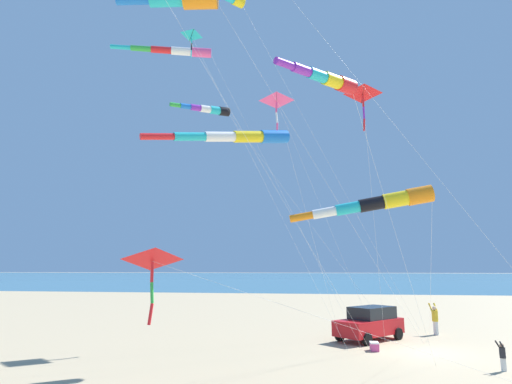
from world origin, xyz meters
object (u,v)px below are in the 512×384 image
object	(u,v)px
parked_car	(370,323)
kite_delta_purple_drifting	(363,95)
kite_windsock_yellow_midlevel	(379,203)
kite_windsock_long_streamer_right	(176,51)
kite_delta_magenta_far_left	(153,260)
cooler_box	(374,346)
person_bystander_far	(502,354)
kite_delta_small_distant	(192,38)
kite_windsock_striped_overhead	(328,79)
kite_delta_green_low_center	(277,101)
kite_windsock_orange_high_right	(209,110)
person_adult_flyer	(435,318)
kite_windsock_checkered_midright	(240,137)

from	to	relation	value
parked_car	kite_delta_purple_drifting	bearing A→B (deg)	-4.66
kite_windsock_yellow_midlevel	kite_windsock_long_streamer_right	world-z (taller)	kite_windsock_long_streamer_right
kite_windsock_yellow_midlevel	kite_delta_magenta_far_left	size ratio (longest dim) A/B	0.73
cooler_box	person_bystander_far	size ratio (longest dim) A/B	0.53
person_bystander_far	kite_delta_purple_drifting	size ratio (longest dim) A/B	0.09
cooler_box	kite_delta_small_distant	distance (m)	19.48
cooler_box	kite_delta_small_distant	size ratio (longest dim) A/B	0.04
kite_delta_magenta_far_left	kite_windsock_striped_overhead	bearing A→B (deg)	83.94
parked_car	kite_delta_green_low_center	xyz separation A→B (m)	(-1.00, -5.34, 14.19)
kite_windsock_orange_high_right	kite_windsock_yellow_midlevel	distance (m)	15.18
person_adult_flyer	kite_windsock_long_streamer_right	bearing A→B (deg)	-82.85
kite_windsock_long_streamer_right	kite_delta_magenta_far_left	bearing A→B (deg)	17.95
kite_windsock_orange_high_right	kite_delta_purple_drifting	xyz separation A→B (m)	(5.97, 9.38, -2.09)
person_adult_flyer	kite_delta_small_distant	bearing A→B (deg)	-64.03
person_bystander_far	kite_delta_purple_drifting	bearing A→B (deg)	-100.10
cooler_box	kite_windsock_yellow_midlevel	size ratio (longest dim) A/B	0.06
kite_windsock_yellow_midlevel	kite_windsock_checkered_midright	bearing A→B (deg)	-115.91
parked_car	kite_windsock_striped_overhead	world-z (taller)	kite_windsock_striped_overhead
cooler_box	kite_windsock_striped_overhead	xyz separation A→B (m)	(9.47, -2.20, 9.96)
kite_delta_magenta_far_left	person_bystander_far	bearing A→B (deg)	112.54
kite_windsock_yellow_midlevel	kite_windsock_striped_overhead	bearing A→B (deg)	-27.05
person_adult_flyer	kite_windsock_striped_overhead	bearing A→B (deg)	-23.51
person_bystander_far	kite_delta_magenta_far_left	distance (m)	14.32
kite_windsock_yellow_midlevel	kite_windsock_long_streamer_right	bearing A→B (deg)	-127.29
kite_windsock_long_streamer_right	kite_windsock_checkered_midright	size ratio (longest dim) A/B	1.71
person_adult_flyer	person_bystander_far	size ratio (longest dim) A/B	1.60
cooler_box	kite_delta_purple_drifting	size ratio (longest dim) A/B	0.05
parked_car	kite_windsock_orange_high_right	distance (m)	16.75
person_bystander_far	kite_windsock_long_streamer_right	bearing A→B (deg)	-113.03
person_bystander_far	kite_windsock_orange_high_right	distance (m)	21.03
person_bystander_far	kite_delta_green_low_center	xyz separation A→B (m)	(-7.64, -9.75, 14.50)
kite_windsock_yellow_midlevel	kite_delta_green_low_center	distance (m)	13.81
person_bystander_far	kite_windsock_striped_overhead	bearing A→B (deg)	-48.78
kite_windsock_orange_high_right	kite_delta_green_low_center	size ratio (longest dim) A/B	0.96
parked_car	kite_delta_purple_drifting	distance (m)	12.83
kite_windsock_striped_overhead	kite_delta_small_distant	size ratio (longest dim) A/B	0.60
parked_car	cooler_box	xyz separation A→B (m)	(3.11, -0.18, -0.74)
cooler_box	kite_windsock_orange_high_right	distance (m)	17.57
cooler_box	kite_delta_small_distant	xyz separation A→B (m)	(1.08, -9.53, 16.95)
person_adult_flyer	kite_windsock_checkered_midright	bearing A→B (deg)	-52.77
person_adult_flyer	person_bystander_far	xyz separation A→B (m)	(9.24, 0.18, -0.38)
kite_delta_purple_drifting	kite_windsock_long_streamer_right	distance (m)	15.07
person_bystander_far	kite_windsock_yellow_midlevel	xyz separation A→B (m)	(2.02, -4.78, 5.98)
kite_delta_purple_drifting	kite_windsock_long_streamer_right	size ratio (longest dim) A/B	0.66
cooler_box	kite_windsock_yellow_midlevel	world-z (taller)	kite_windsock_yellow_midlevel
kite_windsock_yellow_midlevel	cooler_box	bearing A→B (deg)	178.01
parked_car	kite_windsock_checkered_midright	xyz separation A→B (m)	(5.64, -6.60, 9.65)
kite_delta_magenta_far_left	kite_windsock_checkered_midright	world-z (taller)	kite_windsock_checkered_midright
kite_delta_small_distant	kite_delta_purple_drifting	world-z (taller)	kite_delta_small_distant
cooler_box	kite_windsock_checkered_midright	bearing A→B (deg)	-68.58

